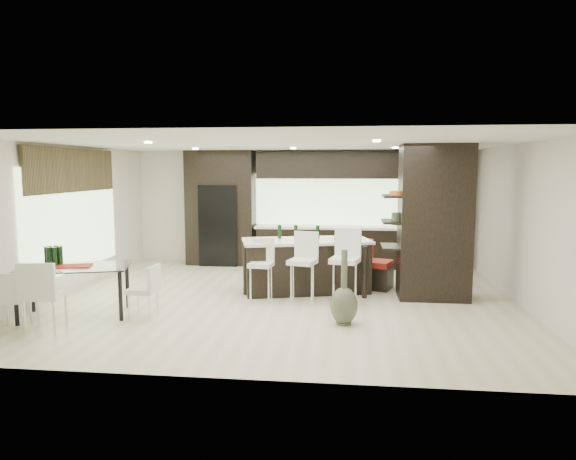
# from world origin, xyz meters

# --- Properties ---
(ground) EXTENTS (8.00, 8.00, 0.00)m
(ground) POSITION_xyz_m (0.00, 0.00, 0.00)
(ground) COLOR beige
(ground) RESTS_ON ground
(back_wall) EXTENTS (8.00, 0.02, 2.70)m
(back_wall) POSITION_xyz_m (0.00, 3.50, 1.35)
(back_wall) COLOR silver
(back_wall) RESTS_ON ground
(left_wall) EXTENTS (0.02, 7.00, 2.70)m
(left_wall) POSITION_xyz_m (-4.00, 0.00, 1.35)
(left_wall) COLOR silver
(left_wall) RESTS_ON ground
(right_wall) EXTENTS (0.02, 7.00, 2.70)m
(right_wall) POSITION_xyz_m (4.00, 0.00, 1.35)
(right_wall) COLOR silver
(right_wall) RESTS_ON ground
(ceiling) EXTENTS (8.00, 7.00, 0.02)m
(ceiling) POSITION_xyz_m (0.00, 0.00, 2.70)
(ceiling) COLOR white
(ceiling) RESTS_ON ground
(window_left) EXTENTS (0.04, 3.20, 1.90)m
(window_left) POSITION_xyz_m (-3.96, 0.20, 1.35)
(window_left) COLOR #B2D199
(window_left) RESTS_ON left_wall
(window_back) EXTENTS (3.40, 0.04, 1.20)m
(window_back) POSITION_xyz_m (0.60, 3.46, 1.55)
(window_back) COLOR #B2D199
(window_back) RESTS_ON back_wall
(stone_accent) EXTENTS (0.08, 3.00, 0.80)m
(stone_accent) POSITION_xyz_m (-3.93, 0.20, 2.25)
(stone_accent) COLOR brown
(stone_accent) RESTS_ON left_wall
(ceiling_spots) EXTENTS (4.00, 3.00, 0.02)m
(ceiling_spots) POSITION_xyz_m (0.00, 0.25, 2.68)
(ceiling_spots) COLOR white
(ceiling_spots) RESTS_ON ceiling
(back_cabinetry) EXTENTS (6.80, 0.68, 2.70)m
(back_cabinetry) POSITION_xyz_m (0.50, 3.17, 1.35)
(back_cabinetry) COLOR black
(back_cabinetry) RESTS_ON ground
(refrigerator) EXTENTS (0.90, 0.68, 1.90)m
(refrigerator) POSITION_xyz_m (-1.90, 3.12, 0.95)
(refrigerator) COLOR black
(refrigerator) RESTS_ON ground
(partition_column) EXTENTS (1.20, 0.80, 2.70)m
(partition_column) POSITION_xyz_m (2.60, 0.40, 1.35)
(partition_column) COLOR black
(partition_column) RESTS_ON ground
(kitchen_island) EXTENTS (2.52, 1.57, 0.97)m
(kitchen_island) POSITION_xyz_m (0.34, 0.63, 0.49)
(kitchen_island) COLOR black
(kitchen_island) RESTS_ON ground
(stool_left) EXTENTS (0.43, 0.43, 0.87)m
(stool_left) POSITION_xyz_m (-0.38, -0.17, 0.44)
(stool_left) COLOR silver
(stool_left) RESTS_ON ground
(stool_mid) EXTENTS (0.53, 0.53, 0.97)m
(stool_mid) POSITION_xyz_m (0.34, -0.19, 0.49)
(stool_mid) COLOR silver
(stool_mid) RESTS_ON ground
(stool_right) EXTENTS (0.55, 0.55, 1.03)m
(stool_right) POSITION_xyz_m (1.06, -0.20, 0.51)
(stool_right) COLOR silver
(stool_right) RESTS_ON ground
(bench) EXTENTS (1.50, 0.96, 0.54)m
(bench) POSITION_xyz_m (1.25, 1.13, 0.27)
(bench) COLOR black
(bench) RESTS_ON ground
(floor_vase) EXTENTS (0.53, 0.53, 1.11)m
(floor_vase) POSITION_xyz_m (1.05, -1.36, 0.56)
(floor_vase) COLOR #48513A
(floor_vase) RESTS_ON ground
(dining_table) EXTENTS (1.81, 1.33, 0.78)m
(dining_table) POSITION_xyz_m (-3.09, -1.42, 0.39)
(dining_table) COLOR white
(dining_table) RESTS_ON ground
(chair_near) EXTENTS (0.58, 0.58, 0.94)m
(chair_near) POSITION_xyz_m (-3.09, -2.21, 0.47)
(chair_near) COLOR silver
(chair_near) RESTS_ON ground
(chair_far) EXTENTS (0.52, 0.52, 0.78)m
(chair_far) POSITION_xyz_m (-3.60, -2.16, 0.39)
(chair_far) COLOR silver
(chair_far) RESTS_ON ground
(chair_end) EXTENTS (0.42, 0.42, 0.76)m
(chair_end) POSITION_xyz_m (-1.99, -1.42, 0.38)
(chair_end) COLOR silver
(chair_end) RESTS_ON ground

